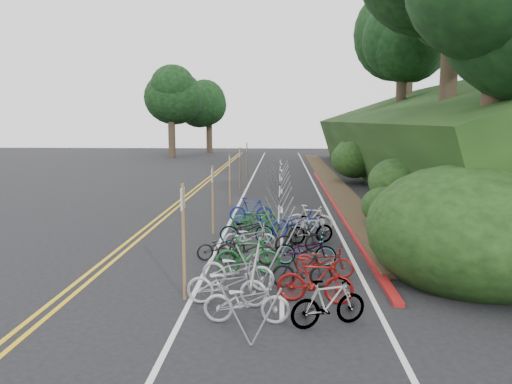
{
  "coord_description": "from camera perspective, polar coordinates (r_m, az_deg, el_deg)",
  "views": [
    {
      "loc": [
        3.06,
        -12.68,
        4.12
      ],
      "look_at": [
        2.08,
        6.71,
        1.3
      ],
      "focal_mm": 35.0,
      "sensor_mm": 36.0,
      "label": 1
    }
  ],
  "objects": [
    {
      "name": "ground",
      "position": [
        13.68,
        -10.3,
        -9.4
      ],
      "size": [
        120.0,
        120.0,
        0.0
      ],
      "primitive_type": "plane",
      "color": "black",
      "rests_on": "ground"
    },
    {
      "name": "road_markings",
      "position": [
        23.28,
        -3.14,
        -1.94
      ],
      "size": [
        7.47,
        80.0,
        0.01
      ],
      "color": "gold",
      "rests_on": "ground"
    },
    {
      "name": "red_curb",
      "position": [
        25.16,
        8.88,
        -1.15
      ],
      "size": [
        0.25,
        28.0,
        0.1
      ],
      "primitive_type": "cube",
      "color": "maroon",
      "rests_on": "ground"
    },
    {
      "name": "embankment",
      "position": [
        33.27,
        20.28,
        5.08
      ],
      "size": [
        14.3,
        48.14,
        9.11
      ],
      "color": "black",
      "rests_on": "ground"
    },
    {
      "name": "tree_cluster",
      "position": [
        35.97,
        14.33,
        18.57
      ],
      "size": [
        31.73,
        53.44,
        17.1
      ],
      "color": "#2D2319",
      "rests_on": "ground"
    },
    {
      "name": "bike_rack_front",
      "position": [
        10.69,
        -0.06,
        -9.51
      ],
      "size": [
        1.13,
        3.27,
        1.15
      ],
      "color": "#929599",
      "rests_on": "ground"
    },
    {
      "name": "bike_racks_rest",
      "position": [
        25.89,
        2.74,
        1.01
      ],
      "size": [
        1.14,
        23.0,
        1.17
      ],
      "color": "#929599",
      "rests_on": "ground"
    },
    {
      "name": "signpost_near",
      "position": [
        11.49,
        -8.29,
        -4.8
      ],
      "size": [
        0.08,
        0.4,
        2.71
      ],
      "color": "brown",
      "rests_on": "ground"
    },
    {
      "name": "signposts_rest",
      "position": [
        26.93,
        -2.36,
        2.52
      ],
      "size": [
        0.08,
        18.4,
        2.5
      ],
      "color": "brown",
      "rests_on": "ground"
    },
    {
      "name": "bike_front",
      "position": [
        14.97,
        -4.01,
        -6.19
      ],
      "size": [
        1.06,
        1.58,
        0.78
      ],
      "primitive_type": "imported",
      "rotation": [
        0.0,
        0.0,
        1.97
      ],
      "color": "black",
      "rests_on": "ground"
    },
    {
      "name": "bike_valet",
      "position": [
        14.74,
        1.98,
        -6.05
      ],
      "size": [
        3.29,
        11.8,
        1.05
      ],
      "color": "#9E9EA3",
      "rests_on": "ground"
    }
  ]
}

